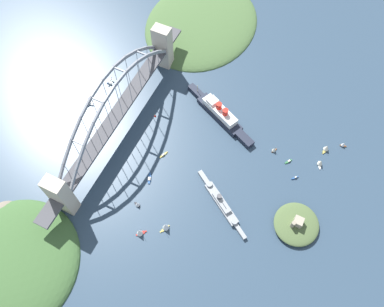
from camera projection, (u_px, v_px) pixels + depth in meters
ground_plane at (122, 127)px, 398.94m from camera, size 1400.00×1400.00×0.00m
harbor_arch_bridge at (117, 112)px, 374.29m from camera, size 249.51×18.70×73.38m
headland_west_shore at (201, 22)px, 470.08m from camera, size 156.37×129.67×18.07m
headland_east_shore at (10, 263)px, 333.77m from camera, size 122.07×117.38×24.94m
ocean_liner at (220, 113)px, 400.28m from camera, size 47.76×90.06×19.37m
naval_cruiser at (221, 203)px, 357.04m from camera, size 45.48×66.05×16.71m
fort_island_mid_harbor at (296, 224)px, 346.53m from camera, size 41.30×40.32×14.89m
seaplane_taxiing_near_bridge at (110, 82)px, 424.33m from camera, size 8.24×9.48×5.08m
seaplane_second_in_formation at (88, 102)px, 411.44m from camera, size 7.27×9.57×5.03m
small_boat_0 at (163, 155)px, 383.17m from camera, size 9.42×4.78×1.82m
small_boat_1 at (274, 149)px, 382.76m from camera, size 6.34×4.98×7.46m
small_boat_2 at (326, 148)px, 382.93m from camera, size 9.58×6.17×8.77m
small_boat_3 at (320, 163)px, 375.28m from camera, size 8.80×6.40×8.58m
small_boat_4 at (139, 232)px, 341.47m from camera, size 9.03×8.48×11.46m
small_boat_5 at (137, 204)px, 355.94m from camera, size 4.81×7.02×7.09m
small_boat_6 at (149, 178)px, 370.96m from camera, size 11.24×6.18×1.95m
small_boat_7 at (343, 144)px, 385.91m from camera, size 4.07×6.41×6.62m
small_boat_8 at (288, 161)px, 379.63m from camera, size 7.57×5.47×1.96m
small_boat_9 at (165, 226)px, 343.74m from camera, size 9.86×7.62×11.71m
small_boat_10 at (295, 178)px, 371.19m from camera, size 6.09×5.58×2.29m
channel_marker_buoy at (155, 116)px, 404.48m from camera, size 2.20×2.20×2.75m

